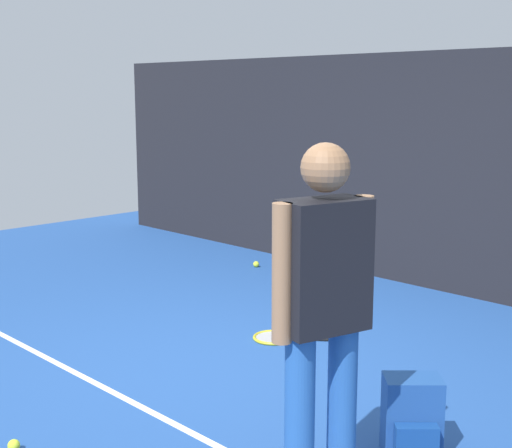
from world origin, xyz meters
name	(u,v)px	position (x,y,z in m)	size (l,w,h in m)	color
ground_plane	(215,374)	(0.00, 0.00, 0.00)	(12.00, 12.00, 0.00)	#234C93
back_fence	(451,174)	(0.00, 3.00, 1.15)	(10.00, 0.10, 2.29)	black
court_line	(134,403)	(0.00, -0.67, 0.00)	(9.00, 0.05, 0.00)	white
tennis_player	(323,305)	(1.51, -0.67, 0.97)	(0.31, 0.52, 1.70)	#2659A5
tennis_racket	(277,338)	(-0.19, 0.82, 0.01)	(0.59, 0.52, 0.03)	black
backpack	(412,420)	(1.59, -0.01, 0.21)	(0.38, 0.38, 0.44)	#1E478C
tennis_ball_near_player	(256,264)	(-1.97, 2.36, 0.03)	(0.07, 0.07, 0.07)	#CCE033
tennis_ball_by_fence	(14,445)	(0.04, -1.48, 0.03)	(0.07, 0.07, 0.07)	#CCE033
water_bottle	(313,292)	(-0.60, 1.73, 0.12)	(0.07, 0.07, 0.24)	#D84C26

